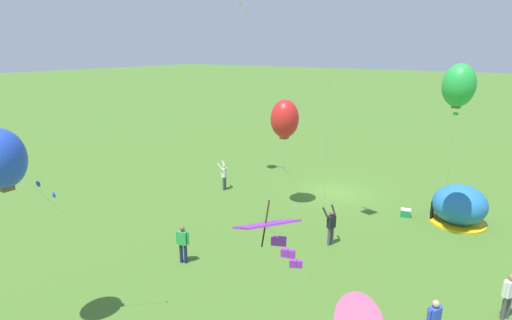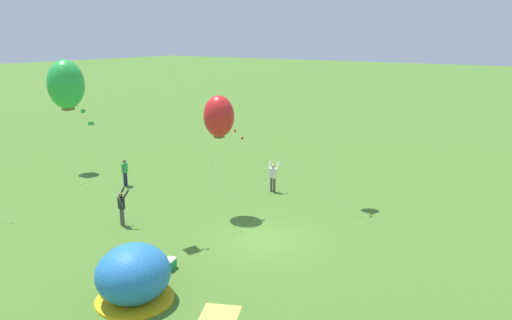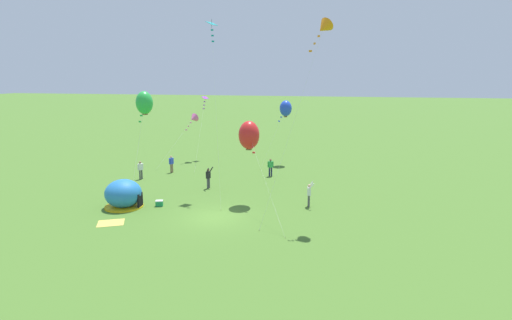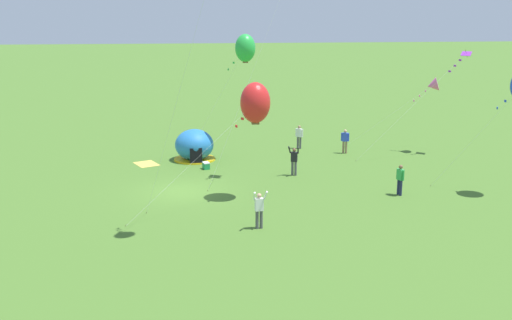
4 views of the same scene
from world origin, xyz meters
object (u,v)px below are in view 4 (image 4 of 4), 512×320
Objects in this scene: person_arms_raised at (259,208)px; kite_green at (245,48)px; kite_pink at (432,85)px; kite_red at (255,103)px; person_with_toddler at (345,140)px; kite_purple at (460,60)px; person_strolling at (299,136)px; person_near_tent at (294,160)px; cooler_box at (206,166)px; popup_tent at (194,146)px; person_watching_sky at (400,178)px.

person_arms_raised is 14.70m from kite_green.
kite_red is at bearing -55.41° from kite_pink.
person_with_toddler is 0.91× the size of person_arms_raised.
kite_green is 13.53m from kite_pink.
person_strolling is at bearing -105.96° from kite_purple.
person_near_tent is at bearing -40.78° from person_with_toddler.
person_arms_raised is at bearing -19.97° from person_near_tent.
kite_red is 16.47m from kite_pink.
kite_green reaches higher than person_arms_raised.
cooler_box is 0.35× the size of person_with_toddler.
person_with_toddler is at bearing 57.95° from person_strolling.
popup_tent is at bearing -88.45° from kite_pink.
cooler_box is at bearing -72.24° from person_with_toddler.
kite_pink reaches higher than person_arms_raised.
cooler_box is 10.47m from person_with_toddler.
kite_pink is at bearing 124.59° from kite_red.
person_arms_raised is 0.26× the size of kite_red.
person_arms_raised is at bearing -62.89° from person_watching_sky.
kite_purple is at bearing 74.04° from person_strolling.
person_watching_sky is 0.28× the size of kite_pink.
kite_purple is at bearing 96.65° from cooler_box.
person_with_toddler is at bearing 98.44° from kite_green.
person_watching_sky is at bearing 47.53° from person_near_tent.
kite_green reaches higher than person_strolling.
kite_red is at bearing -60.67° from kite_purple.
person_with_toddler is 0.91× the size of person_near_tent.
person_strolling is at bearing 166.96° from person_near_tent.
person_with_toddler is at bearing -92.25° from kite_pink.
popup_tent is 10.65m from person_with_toddler.
kite_purple reaches higher than popup_tent.
popup_tent is 10.33m from kite_red.
person_with_toddler is at bearing -177.41° from person_watching_sky.
popup_tent is 8.09m from person_strolling.
person_watching_sky is 13.43m from kite_green.
person_strolling is 10.00m from kite_pink.
cooler_box is at bearing -83.35° from kite_purple.
kite_purple is (-2.04, 17.46, 6.39)m from cooler_box.
kite_red is 1.20× the size of kite_pink.
popup_tent is 7.61m from person_near_tent.
person_strolling is (-2.54, 7.68, -0.03)m from popup_tent.
popup_tent is 1.63× the size of person_with_toddler.
kite_green is (1.06, -7.18, 6.53)m from person_with_toddler.
person_near_tent is at bearing 52.24° from popup_tent.
popup_tent reaches higher than person_watching_sky.
person_near_tent is 0.22× the size of kite_green.
kite_purple is (-13.09, 15.37, 5.61)m from person_arms_raised.
person_strolling is 0.91× the size of person_near_tent.
cooler_box is 8.65m from person_strolling.
person_near_tent is at bearing 67.88° from cooler_box.
person_strolling is at bearing 125.73° from cooler_box.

